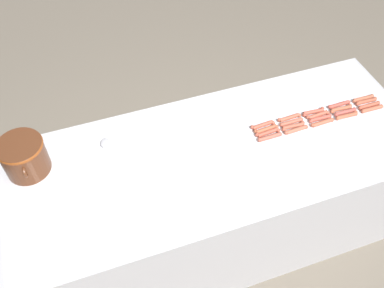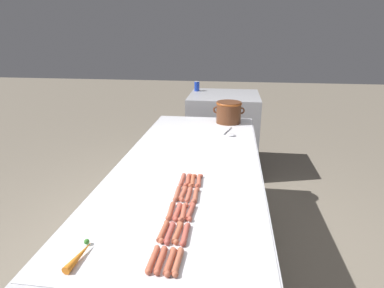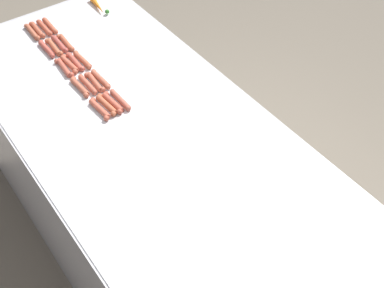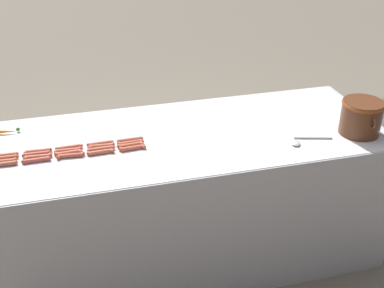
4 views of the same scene
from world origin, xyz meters
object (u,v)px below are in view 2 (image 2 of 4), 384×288
Objects in this scene: hot_dog_2 at (171,211)px; soda_can at (197,86)px; hot_dog_12 at (183,212)px; hot_dog_18 at (196,195)px; hot_dog_11 at (178,232)px; carrot at (80,255)px; hot_dog_10 at (170,261)px; hot_dog_3 at (177,193)px; hot_dog_7 at (177,212)px; hot_dog_9 at (188,180)px; hot_dog_19 at (199,181)px; back_cabinet at (223,132)px; serving_spoon at (230,134)px; hot_dog_5 at (161,260)px; hot_dog_17 at (191,211)px; bean_pot at (229,111)px; hot_dog_13 at (189,194)px; hot_dog_1 at (164,231)px; hot_dog_14 at (193,181)px; hot_dog_16 at (185,234)px; hot_dog_4 at (183,180)px; hot_dog_8 at (183,194)px; hot_dog_6 at (170,233)px; hot_dog_0 at (153,259)px; hot_dog_15 at (178,262)px.

hot_dog_2 is 2.81m from soda_can.
hot_dog_18 is (0.04, 0.17, 0.00)m from hot_dog_12.
carrot is at bearing -150.49° from hot_dog_11.
hot_dog_3 is at bearing 97.44° from hot_dog_10.
hot_dog_3 and hot_dog_7 have the same top height.
hot_dog_9 is 0.69m from hot_dog_10.
hot_dog_10 is 1.00× the size of hot_dog_11.
back_cabinet is at bearing 88.40° from hot_dog_19.
hot_dog_9 reaches higher than serving_spoon.
carrot reaches higher than hot_dog_5.
serving_spoon is (0.16, 1.28, -0.00)m from hot_dog_17.
bean_pot is at bearing 83.12° from hot_dog_7.
hot_dog_2 is 1.23× the size of soda_can.
hot_dog_17 is at bearing -79.08° from hot_dog_13.
carrot is at bearing -135.70° from hot_dog_17.
hot_dog_14 is at bearing 83.43° from hot_dog_1.
hot_dog_4 is at bearing 100.31° from hot_dog_16.
hot_dog_7 is 0.18m from hot_dog_16.
hot_dog_3 is 1.00× the size of hot_dog_16.
hot_dog_13 is at bearing 95.63° from hot_dog_16.
carrot reaches higher than hot_dog_8.
hot_dog_12 is 0.35m from hot_dog_19.
carrot reaches higher than hot_dog_16.
back_cabinet is 7.90× the size of soda_can.
hot_dog_3 is 1.00× the size of hot_dog_6.
hot_dog_11 is at bearing 70.67° from hot_dog_0.
hot_dog_17 is (0.03, 0.35, 0.00)m from hot_dog_10.
hot_dog_0 and hot_dog_16 have the same top height.
back_cabinet is at bearing 86.18° from hot_dog_3.
hot_dog_17 is at bearing -84.24° from hot_dog_14.
back_cabinet is at bearing 88.72° from hot_dog_15.
hot_dog_4 is at bearing 89.82° from hot_dog_0.
hot_dog_16 is 0.57× the size of serving_spoon.
hot_dog_15 is at bearing -84.52° from soda_can.
hot_dog_2 reaches higher than serving_spoon.
hot_dog_14 is at bearing 87.38° from hot_dog_5.
hot_dog_18 is (0.03, 0.51, 0.00)m from hot_dog_10.
hot_dog_1 is 0.20m from hot_dog_17.
hot_dog_0 and hot_dog_1 have the same top height.
soda_can is (-0.21, 2.63, 0.15)m from hot_dog_3.
hot_dog_9 and hot_dog_18 have the same top height.
carrot is at bearing -108.14° from serving_spoon.
hot_dog_6 is at bearing -91.10° from hot_dog_7.
hot_dog_14 is (0.06, 0.16, 0.00)m from hot_dog_3.
hot_dog_16 is at bearing 60.45° from hot_dog_0.
soda_can is (-0.24, 2.98, 0.15)m from hot_dog_6.
hot_dog_11 is at bearing -69.84° from hot_dog_2.
carrot is (-0.38, -0.37, 0.00)m from hot_dog_17.
hot_dog_14 is (0.03, 0.68, 0.00)m from hot_dog_5.
hot_dog_4 is 2.47m from soda_can.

